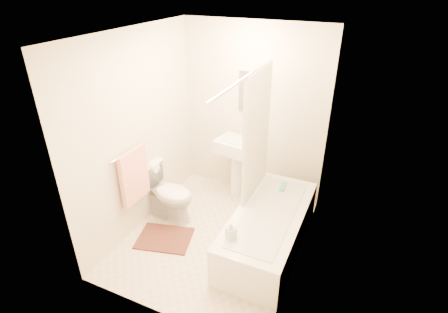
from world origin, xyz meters
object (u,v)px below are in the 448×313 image
at_px(toilet, 167,193).
at_px(sink, 236,166).
at_px(bathtub, 268,229).
at_px(bath_mat, 165,238).
at_px(soap_bottle, 231,231).

xyz_separation_m(toilet, sink, (0.61, 0.83, 0.12)).
xyz_separation_m(toilet, bathtub, (1.38, -0.00, -0.13)).
bearing_deg(sink, bath_mat, -99.36).
bearing_deg(bath_mat, bathtub, 19.47).
height_order(toilet, bathtub, toilet).
bearing_deg(toilet, sink, -29.40).
xyz_separation_m(bath_mat, soap_bottle, (0.95, -0.16, 0.56)).
distance_m(bathtub, bath_mat, 1.27).
xyz_separation_m(bathtub, soap_bottle, (-0.23, -0.58, 0.34)).
height_order(bath_mat, soap_bottle, soap_bottle).
bearing_deg(sink, bathtub, -38.37).
relative_size(bathtub, bath_mat, 2.65).
height_order(sink, bathtub, sink).
xyz_separation_m(sink, bath_mat, (-0.41, -1.25, -0.48)).
xyz_separation_m(toilet, bath_mat, (0.20, -0.42, -0.35)).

